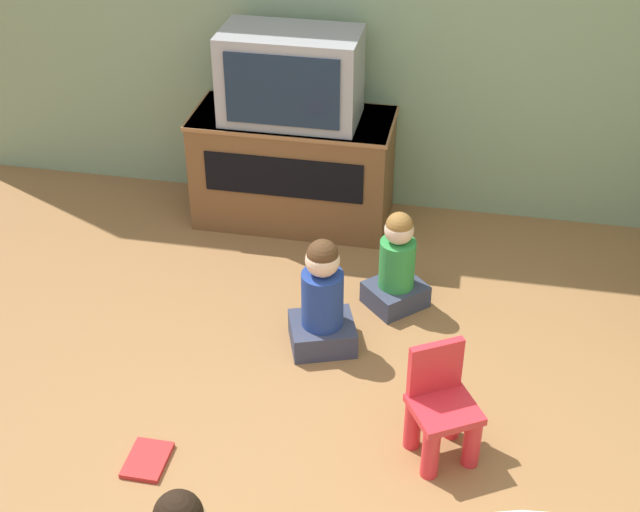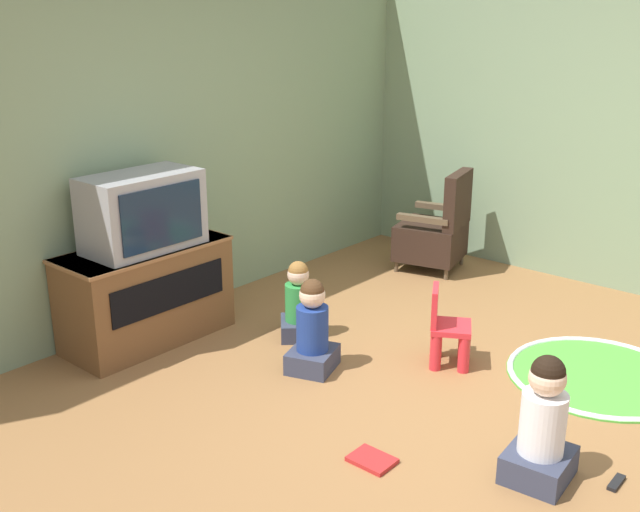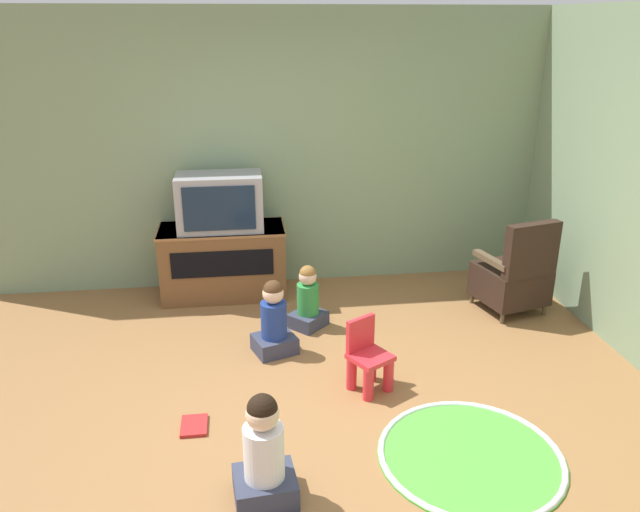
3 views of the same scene
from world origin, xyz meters
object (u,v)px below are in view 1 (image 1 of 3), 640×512
at_px(television, 291,76).
at_px(book, 147,460).
at_px(child_watching_center, 397,266).
at_px(child_watching_right, 322,302).
at_px(yellow_kid_chair, 441,413).
at_px(tv_cabinet, 293,167).

distance_m(television, book, 2.29).
bearing_deg(child_watching_center, child_watching_right, -171.83).
distance_m(yellow_kid_chair, book, 1.28).
xyz_separation_m(tv_cabinet, child_watching_right, (0.41, -1.18, -0.08)).
bearing_deg(tv_cabinet, yellow_kid_chair, -59.86).
relative_size(yellow_kid_chair, book, 2.33).
height_order(yellow_kid_chair, child_watching_right, child_watching_right).
relative_size(child_watching_center, book, 2.49).
xyz_separation_m(child_watching_center, book, (-0.91, -1.34, -0.23)).
relative_size(tv_cabinet, book, 5.19).
xyz_separation_m(tv_cabinet, child_watching_center, (0.72, -0.77, -0.11)).
height_order(tv_cabinet, book, tv_cabinet).
relative_size(television, yellow_kid_chair, 1.46).
distance_m(tv_cabinet, book, 2.14).
xyz_separation_m(tv_cabinet, television, (-0.00, -0.03, 0.59)).
height_order(television, yellow_kid_chair, television).
distance_m(tv_cabinet, television, 0.59).
bearing_deg(tv_cabinet, book, -94.91).
distance_m(child_watching_right, book, 1.13).
height_order(tv_cabinet, yellow_kid_chair, tv_cabinet).
bearing_deg(book, child_watching_center, -34.17).
bearing_deg(yellow_kid_chair, television, 90.18).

